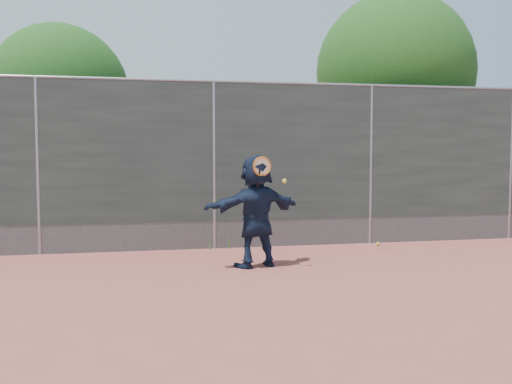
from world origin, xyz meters
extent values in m
plane|color=#9E4C42|center=(0.00, 0.00, 0.00)|extent=(80.00, 80.00, 0.00)
imported|color=#131E35|center=(0.40, 1.74, 0.85)|extent=(1.66, 0.96, 1.71)
sphere|color=yellow|center=(3.03, 3.18, 0.03)|extent=(0.07, 0.07, 0.07)
cube|color=#38423D|center=(0.00, 3.50, 1.75)|extent=(20.00, 0.04, 2.50)
cube|color=slate|center=(0.00, 3.50, 0.25)|extent=(20.00, 0.03, 0.50)
cylinder|color=gray|center=(0.00, 3.50, 3.00)|extent=(20.00, 0.05, 0.05)
cylinder|color=gray|center=(-3.00, 3.50, 1.50)|extent=(0.06, 0.06, 3.00)
cylinder|color=gray|center=(0.00, 3.50, 1.50)|extent=(0.06, 0.06, 3.00)
cylinder|color=gray|center=(3.00, 3.50, 1.50)|extent=(0.06, 0.06, 3.00)
cylinder|color=gray|center=(6.00, 3.50, 1.50)|extent=(0.06, 0.06, 3.00)
torus|color=#CD6513|center=(0.45, 1.54, 1.53)|extent=(0.29, 0.08, 0.29)
cylinder|color=beige|center=(0.45, 1.54, 1.53)|extent=(0.25, 0.06, 0.25)
cylinder|color=black|center=(0.40, 1.56, 1.33)|extent=(0.05, 0.13, 0.33)
sphere|color=yellow|center=(0.77, 1.46, 1.32)|extent=(0.07, 0.07, 0.07)
cylinder|color=#382314|center=(4.50, 5.70, 1.30)|extent=(0.28, 0.28, 2.60)
sphere|color=#23561C|center=(4.50, 5.70, 3.59)|extent=(3.60, 3.60, 3.60)
sphere|color=#23561C|center=(5.22, 5.90, 3.23)|extent=(2.52, 2.52, 2.52)
cylinder|color=#382314|center=(-3.00, 6.50, 1.10)|extent=(0.28, 0.28, 2.20)
sphere|color=#23561C|center=(-3.00, 6.50, 3.03)|extent=(3.00, 3.00, 3.00)
sphere|color=#23561C|center=(-2.40, 6.70, 2.73)|extent=(2.10, 2.10, 2.10)
cone|color=#387226|center=(0.25, 3.38, 0.13)|extent=(0.03, 0.03, 0.26)
cone|color=#387226|center=(0.55, 3.40, 0.15)|extent=(0.03, 0.03, 0.30)
cone|color=#387226|center=(-0.10, 3.36, 0.11)|extent=(0.03, 0.03, 0.22)
camera|label=1|loc=(-1.35, -6.67, 1.74)|focal=40.00mm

